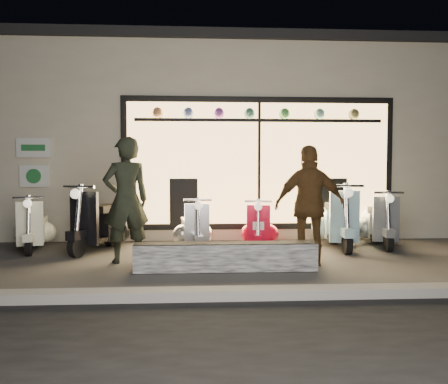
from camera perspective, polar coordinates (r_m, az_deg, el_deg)
The scene contains 12 objects.
ground at distance 6.89m, azimuth 0.09°, elevation -9.02°, with size 40.00×40.00×0.00m, color #383533.
kerb at distance 4.94m, azimuth 1.49°, elevation -13.16°, with size 40.00×0.25×0.12m, color slate.
shop_building at distance 11.74m, azimuth -1.33°, elevation 6.26°, with size 10.20×6.23×4.20m.
graffiti_barrier at distance 6.21m, azimuth 0.23°, elevation -8.46°, with size 2.56×0.28×0.40m, color black.
scooter_silver at distance 7.77m, azimuth -3.98°, elevation -4.91°, with size 0.51×1.28×0.91m.
scooter_red at distance 7.89m, azimuth 4.64°, elevation -4.88°, with size 0.53×1.24×0.88m.
scooter_black at distance 8.16m, azimuth -15.48°, elevation -4.04°, with size 0.84×1.56×1.12m.
scooter_cream at distance 8.58m, azimuth -23.59°, elevation -4.33°, with size 0.62×1.32×0.94m.
scooter_blue at distance 8.42m, azimuth 14.51°, elevation -3.79°, with size 0.59×1.58×1.13m.
scooter_grey at distance 8.79m, azimuth 19.53°, elevation -3.92°, with size 0.59×1.41×1.00m.
man at distance 6.85m, azimuth -12.67°, elevation -1.03°, with size 0.70×0.46×1.92m, color black.
woman at distance 6.63m, azimuth 11.17°, elevation -1.72°, with size 1.05×0.44×1.79m, color #53371A.
Camera 1 is at (-0.40, -6.73, 1.43)m, focal length 35.00 mm.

